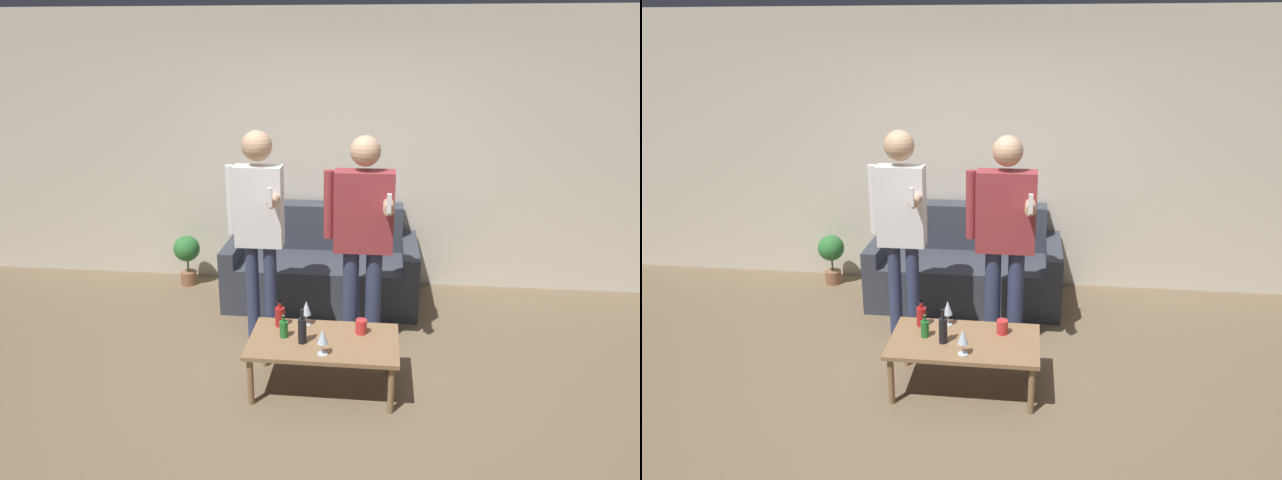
{
  "view_description": "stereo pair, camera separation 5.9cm",
  "coord_description": "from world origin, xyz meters",
  "views": [
    {
      "loc": [
        0.33,
        -3.39,
        2.37
      ],
      "look_at": [
        -0.1,
        0.69,
        0.95
      ],
      "focal_mm": 32.0,
      "sensor_mm": 36.0,
      "label": 1
    },
    {
      "loc": [
        0.39,
        -3.38,
        2.37
      ],
      "look_at": [
        -0.1,
        0.69,
        0.95
      ],
      "focal_mm": 32.0,
      "sensor_mm": 36.0,
      "label": 2
    }
  ],
  "objects": [
    {
      "name": "bottle_orange",
      "position": [
        -0.16,
        0.11,
        0.49
      ],
      "size": [
        0.06,
        0.06,
        0.25
      ],
      "color": "black",
      "rests_on": "coffee_table"
    },
    {
      "name": "bottle_green",
      "position": [
        -0.31,
        0.18,
        0.45
      ],
      "size": [
        0.06,
        0.06,
        0.17
      ],
      "color": "#23752D",
      "rests_on": "coffee_table"
    },
    {
      "name": "ground_plane",
      "position": [
        0.0,
        0.0,
        0.0
      ],
      "size": [
        16.0,
        16.0,
        0.0
      ],
      "primitive_type": "plane",
      "color": "#756047"
    },
    {
      "name": "couch",
      "position": [
        -0.18,
        1.72,
        0.31
      ],
      "size": [
        1.79,
        0.89,
        0.88
      ],
      "color": "#383D47",
      "rests_on": "ground_plane"
    },
    {
      "name": "person_standing_left",
      "position": [
        -0.6,
        0.8,
        1.07
      ],
      "size": [
        0.44,
        0.44,
        1.76
      ],
      "color": "navy",
      "rests_on": "ground_plane"
    },
    {
      "name": "wall_back",
      "position": [
        0.0,
        2.18,
        1.35
      ],
      "size": [
        8.0,
        0.06,
        2.7
      ],
      "color": "beige",
      "rests_on": "ground_plane"
    },
    {
      "name": "wine_glass_near",
      "position": [
        -0.17,
        0.38,
        0.52
      ],
      "size": [
        0.07,
        0.07,
        0.19
      ],
      "color": "silver",
      "rests_on": "coffee_table"
    },
    {
      "name": "bottle_dark",
      "position": [
        -0.36,
        0.35,
        0.47
      ],
      "size": [
        0.07,
        0.07,
        0.2
      ],
      "color": "#B21E1E",
      "rests_on": "coffee_table"
    },
    {
      "name": "person_standing_right",
      "position": [
        0.22,
        0.8,
        1.02
      ],
      "size": [
        0.54,
        0.45,
        1.73
      ],
      "color": "navy",
      "rests_on": "ground_plane"
    },
    {
      "name": "coffee_table",
      "position": [
        -0.02,
        0.16,
        0.35
      ],
      "size": [
        1.06,
        0.6,
        0.39
      ],
      "color": "#8E6B47",
      "rests_on": "ground_plane"
    },
    {
      "name": "potted_plant",
      "position": [
        -1.6,
        1.9,
        0.34
      ],
      "size": [
        0.27,
        0.27,
        0.52
      ],
      "color": "#936042",
      "rests_on": "ground_plane"
    },
    {
      "name": "cup_on_table",
      "position": [
        0.24,
        0.29,
        0.44
      ],
      "size": [
        0.08,
        0.08,
        0.11
      ],
      "color": "red",
      "rests_on": "coffee_table"
    },
    {
      "name": "wine_glass_far",
      "position": [
        -0.01,
        -0.03,
        0.52
      ],
      "size": [
        0.08,
        0.08,
        0.19
      ],
      "color": "silver",
      "rests_on": "coffee_table"
    }
  ]
}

